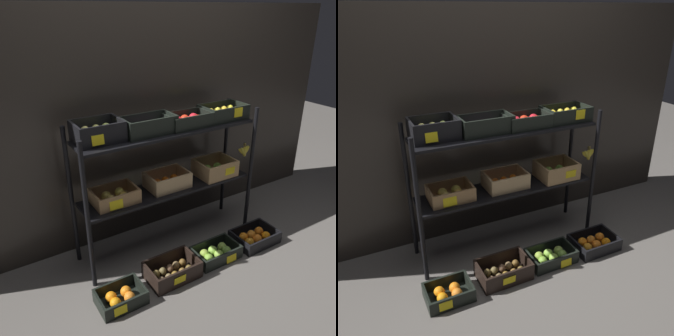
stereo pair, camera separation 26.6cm
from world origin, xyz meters
TOP-DOWN VIEW (x-y plane):
  - ground_plane at (0.00, 0.00)m, footprint 10.00×10.00m
  - storefront_wall at (0.00, 0.37)m, footprint 3.82×0.12m
  - display_rack at (0.01, 0.00)m, footprint 1.54×0.36m
  - crate_ground_orange at (-0.62, -0.41)m, footprint 0.31×0.23m
  - crate_ground_kiwi at (-0.20, -0.38)m, footprint 0.37×0.25m
  - crate_ground_apple_green at (0.20, -0.38)m, footprint 0.36×0.23m
  - crate_ground_right_orange at (0.61, -0.39)m, footprint 0.36×0.26m

SIDE VIEW (x-z plane):
  - ground_plane at x=0.00m, z-range 0.00..0.00m
  - crate_ground_right_orange at x=0.61m, z-range -0.01..0.09m
  - crate_ground_apple_green at x=0.20m, z-range -0.01..0.09m
  - crate_ground_orange at x=-0.62m, z-range -0.01..0.10m
  - crate_ground_kiwi at x=-0.20m, z-range -0.02..0.12m
  - display_rack at x=0.01m, z-range 0.22..1.34m
  - storefront_wall at x=0.00m, z-range 0.00..1.82m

